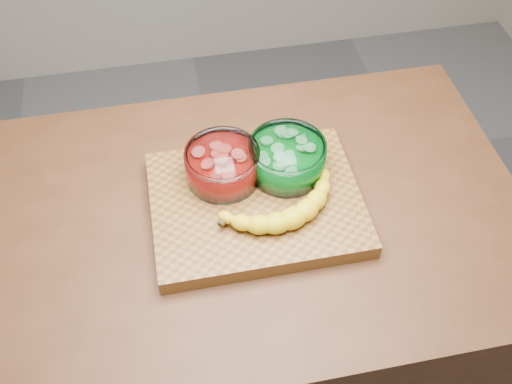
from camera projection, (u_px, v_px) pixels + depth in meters
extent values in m
plane|color=#5C5C61|center=(256.00, 370.00, 1.95)|extent=(3.50, 3.50, 0.00)
cube|color=#492815|center=(256.00, 307.00, 1.60)|extent=(1.20, 0.80, 0.90)
cube|color=brown|center=(256.00, 204.00, 1.24)|extent=(0.45, 0.35, 0.04)
cylinder|color=white|center=(223.00, 165.00, 1.23)|extent=(0.16, 0.16, 0.08)
cylinder|color=#B5140E|center=(223.00, 168.00, 1.24)|extent=(0.14, 0.14, 0.04)
cylinder|color=#E64F48|center=(222.00, 159.00, 1.22)|extent=(0.13, 0.13, 0.02)
cylinder|color=white|center=(287.00, 158.00, 1.25)|extent=(0.17, 0.17, 0.08)
cylinder|color=#037C1D|center=(287.00, 162.00, 1.25)|extent=(0.15, 0.15, 0.05)
cylinder|color=#5AC066|center=(287.00, 152.00, 1.23)|extent=(0.14, 0.14, 0.02)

